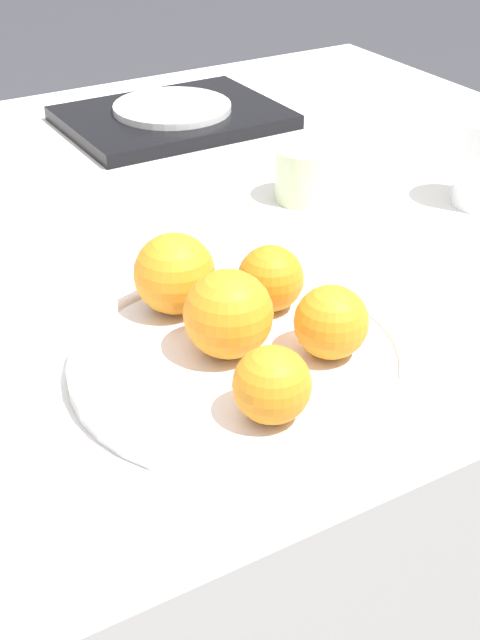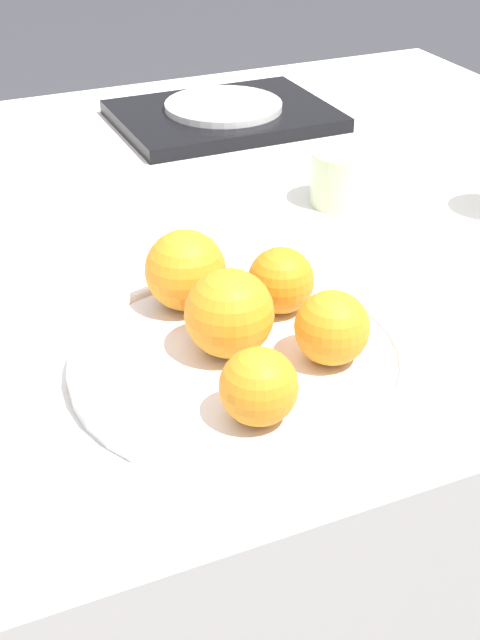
{
  "view_description": "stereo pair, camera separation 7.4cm",
  "coord_description": "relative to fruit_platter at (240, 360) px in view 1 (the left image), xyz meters",
  "views": [
    {
      "loc": [
        -0.36,
        -0.86,
        1.21
      ],
      "look_at": [
        -0.04,
        -0.32,
        0.82
      ],
      "focal_mm": 50.0,
      "sensor_mm": 36.0,
      "label": 1
    },
    {
      "loc": [
        -0.29,
        -0.89,
        1.21
      ],
      "look_at": [
        -0.04,
        -0.32,
        0.82
      ],
      "focal_mm": 50.0,
      "sensor_mm": 36.0,
      "label": 2
    }
  ],
  "objects": [
    {
      "name": "table",
      "position": [
        0.04,
        0.32,
        -0.39
      ],
      "size": [
        1.39,
        1.02,
        0.77
      ],
      "color": "silver",
      "rests_on": "ground_plane"
    },
    {
      "name": "fruit_platter",
      "position": [
        0.0,
        0.0,
        0.0
      ],
      "size": [
        0.29,
        0.29,
        0.02
      ],
      "color": "silver",
      "rests_on": "table"
    },
    {
      "name": "orange_0",
      "position": [
        -0.01,
        0.1,
        0.04
      ],
      "size": [
        0.07,
        0.07,
        0.07
      ],
      "color": "orange",
      "rests_on": "fruit_platter"
    },
    {
      "name": "orange_1",
      "position": [
        -0.01,
        0.01,
        0.04
      ],
      "size": [
        0.08,
        0.08,
        0.08
      ],
      "color": "orange",
      "rests_on": "fruit_platter"
    },
    {
      "name": "orange_2",
      "position": [
        0.07,
        -0.04,
        0.04
      ],
      "size": [
        0.06,
        0.06,
        0.06
      ],
      "color": "orange",
      "rests_on": "fruit_platter"
    },
    {
      "name": "orange_3",
      "position": [
        0.07,
        0.06,
        0.03
      ],
      "size": [
        0.06,
        0.06,
        0.06
      ],
      "color": "orange",
      "rests_on": "fruit_platter"
    },
    {
      "name": "orange_4",
      "position": [
        -0.02,
        -0.08,
        0.03
      ],
      "size": [
        0.06,
        0.06,
        0.06
      ],
      "color": "orange",
      "rests_on": "fruit_platter"
    },
    {
      "name": "serving_tray",
      "position": [
        0.24,
        0.59,
        -0.0
      ],
      "size": [
        0.31,
        0.23,
        0.02
      ],
      "color": "black",
      "rests_on": "table"
    },
    {
      "name": "side_plate",
      "position": [
        0.24,
        0.59,
        0.01
      ],
      "size": [
        0.17,
        0.17,
        0.01
      ],
      "color": "silver",
      "rests_on": "serving_tray"
    },
    {
      "name": "cup_1",
      "position": [
        0.25,
        0.27,
        0.02
      ],
      "size": [
        0.07,
        0.07,
        0.06
      ],
      "color": "beige",
      "rests_on": "table"
    }
  ]
}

